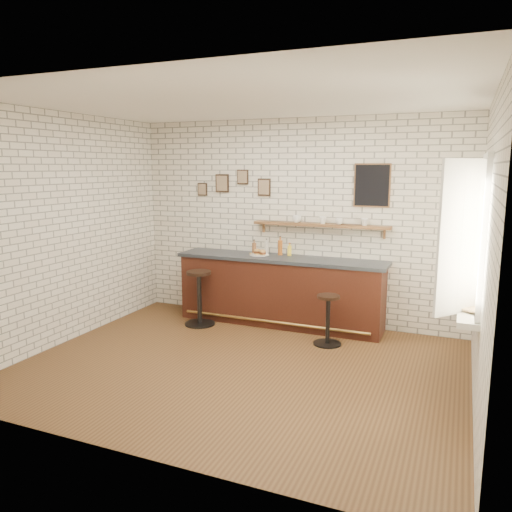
{
  "coord_description": "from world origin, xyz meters",
  "views": [
    {
      "loc": [
        2.29,
        -5.02,
        2.31
      ],
      "look_at": [
        -0.18,
        0.9,
        1.15
      ],
      "focal_mm": 35.0,
      "sensor_mm": 36.0,
      "label": 1
    }
  ],
  "objects_px": {
    "condiment_bottle_yellow": "(289,250)",
    "book_upper": "(467,307)",
    "bitters_bottle_brown": "(254,248)",
    "shelf_cup_c": "(339,221)",
    "sandwich_plate": "(259,255)",
    "ciabatta_sandwich": "(260,252)",
    "bar_counter": "(280,291)",
    "bitters_bottle_amber": "(280,247)",
    "bar_stool_left": "(199,296)",
    "bar_stool_right": "(328,318)",
    "bitters_bottle_white": "(267,248)",
    "book_lower": "(466,309)",
    "shelf_cup_b": "(323,220)",
    "shelf_cup_d": "(365,222)",
    "shelf_cup_a": "(297,219)"
  },
  "relations": [
    {
      "from": "bar_stool_left",
      "to": "bitters_bottle_white",
      "type": "bearing_deg",
      "value": 38.55
    },
    {
      "from": "shelf_cup_d",
      "to": "book_upper",
      "type": "height_order",
      "value": "shelf_cup_d"
    },
    {
      "from": "bitters_bottle_white",
      "to": "book_upper",
      "type": "bearing_deg",
      "value": -32.44
    },
    {
      "from": "sandwich_plate",
      "to": "bar_stool_left",
      "type": "relative_size",
      "value": 0.35
    },
    {
      "from": "sandwich_plate",
      "to": "book_lower",
      "type": "relative_size",
      "value": 1.29
    },
    {
      "from": "shelf_cup_d",
      "to": "bar_counter",
      "type": "bearing_deg",
      "value": -164.22
    },
    {
      "from": "shelf_cup_c",
      "to": "sandwich_plate",
      "type": "bearing_deg",
      "value": 116.87
    },
    {
      "from": "condiment_bottle_yellow",
      "to": "shelf_cup_a",
      "type": "distance_m",
      "value": 0.47
    },
    {
      "from": "bitters_bottle_white",
      "to": "book_lower",
      "type": "xyz_separation_m",
      "value": [
        2.79,
        -1.76,
        -0.16
      ]
    },
    {
      "from": "shelf_cup_c",
      "to": "book_upper",
      "type": "height_order",
      "value": "shelf_cup_c"
    },
    {
      "from": "shelf_cup_d",
      "to": "sandwich_plate",
      "type": "bearing_deg",
      "value": -167.27
    },
    {
      "from": "shelf_cup_a",
      "to": "book_lower",
      "type": "relative_size",
      "value": 0.61
    },
    {
      "from": "bar_counter",
      "to": "shelf_cup_b",
      "type": "bearing_deg",
      "value": 19.4
    },
    {
      "from": "bitters_bottle_white",
      "to": "bar_stool_left",
      "type": "relative_size",
      "value": 0.29
    },
    {
      "from": "bar_stool_left",
      "to": "bar_stool_right",
      "type": "bearing_deg",
      "value": -2.69
    },
    {
      "from": "bitters_bottle_brown",
      "to": "book_lower",
      "type": "bearing_deg",
      "value": -30.51
    },
    {
      "from": "bitters_bottle_white",
      "to": "book_upper",
      "type": "distance_m",
      "value": 3.3
    },
    {
      "from": "ciabatta_sandwich",
      "to": "condiment_bottle_yellow",
      "type": "xyz_separation_m",
      "value": [
        0.42,
        0.13,
        0.03
      ]
    },
    {
      "from": "sandwich_plate",
      "to": "bitters_bottle_brown",
      "type": "bearing_deg",
      "value": 137.36
    },
    {
      "from": "condiment_bottle_yellow",
      "to": "shelf_cup_d",
      "type": "xyz_separation_m",
      "value": [
        1.07,
        0.05,
        0.46
      ]
    },
    {
      "from": "bitters_bottle_white",
      "to": "shelf_cup_d",
      "type": "xyz_separation_m",
      "value": [
        1.44,
        0.05,
        0.44
      ]
    },
    {
      "from": "book_upper",
      "to": "condiment_bottle_yellow",
      "type": "bearing_deg",
      "value": 165.43
    },
    {
      "from": "bar_stool_left",
      "to": "book_upper",
      "type": "distance_m",
      "value": 3.8
    },
    {
      "from": "sandwich_plate",
      "to": "bar_stool_right",
      "type": "relative_size",
      "value": 0.42
    },
    {
      "from": "condiment_bottle_yellow",
      "to": "shelf_cup_b",
      "type": "height_order",
      "value": "shelf_cup_b"
    },
    {
      "from": "bar_counter",
      "to": "bitters_bottle_amber",
      "type": "relative_size",
      "value": 10.94
    },
    {
      "from": "bar_counter",
      "to": "bitters_bottle_amber",
      "type": "height_order",
      "value": "bitters_bottle_amber"
    },
    {
      "from": "bar_stool_left",
      "to": "bitters_bottle_amber",
      "type": "bearing_deg",
      "value": 32.11
    },
    {
      "from": "bar_counter",
      "to": "bitters_bottle_brown",
      "type": "xyz_separation_m",
      "value": [
        -0.48,
        0.15,
        0.59
      ]
    },
    {
      "from": "shelf_cup_c",
      "to": "shelf_cup_d",
      "type": "relative_size",
      "value": 1.05
    },
    {
      "from": "sandwich_plate",
      "to": "condiment_bottle_yellow",
      "type": "distance_m",
      "value": 0.45
    },
    {
      "from": "book_lower",
      "to": "bitters_bottle_amber",
      "type": "bearing_deg",
      "value": 120.15
    },
    {
      "from": "bitters_bottle_amber",
      "to": "bar_stool_left",
      "type": "distance_m",
      "value": 1.39
    },
    {
      "from": "sandwich_plate",
      "to": "ciabatta_sandwich",
      "type": "relative_size",
      "value": 1.15
    },
    {
      "from": "bitters_bottle_brown",
      "to": "shelf_cup_c",
      "type": "distance_m",
      "value": 1.36
    },
    {
      "from": "shelf_cup_c",
      "to": "shelf_cup_a",
      "type": "bearing_deg",
      "value": 108.06
    },
    {
      "from": "condiment_bottle_yellow",
      "to": "book_upper",
      "type": "relative_size",
      "value": 0.81
    },
    {
      "from": "bar_stool_right",
      "to": "bar_stool_left",
      "type": "bearing_deg",
      "value": 177.31
    },
    {
      "from": "shelf_cup_b",
      "to": "shelf_cup_d",
      "type": "bearing_deg",
      "value": -58.94
    },
    {
      "from": "ciabatta_sandwich",
      "to": "shelf_cup_c",
      "type": "distance_m",
      "value": 1.25
    },
    {
      "from": "bitters_bottle_brown",
      "to": "shelf_cup_c",
      "type": "xyz_separation_m",
      "value": [
        1.28,
        0.05,
        0.45
      ]
    },
    {
      "from": "shelf_cup_b",
      "to": "book_upper",
      "type": "xyz_separation_m",
      "value": [
        1.94,
        -1.82,
        -0.59
      ]
    },
    {
      "from": "bar_counter",
      "to": "sandwich_plate",
      "type": "distance_m",
      "value": 0.61
    },
    {
      "from": "ciabatta_sandwich",
      "to": "bitters_bottle_amber",
      "type": "distance_m",
      "value": 0.31
    },
    {
      "from": "sandwich_plate",
      "to": "shelf_cup_c",
      "type": "xyz_separation_m",
      "value": [
        1.15,
        0.18,
        0.53
      ]
    },
    {
      "from": "bar_counter",
      "to": "shelf_cup_d",
      "type": "relative_size",
      "value": 29.08
    },
    {
      "from": "book_upper",
      "to": "ciabatta_sandwich",
      "type": "bearing_deg",
      "value": 171.53
    },
    {
      "from": "book_upper",
      "to": "bitters_bottle_white",
      "type": "bearing_deg",
      "value": 169.16
    },
    {
      "from": "shelf_cup_a",
      "to": "shelf_cup_c",
      "type": "height_order",
      "value": "shelf_cup_a"
    },
    {
      "from": "sandwich_plate",
      "to": "bitters_bottle_white",
      "type": "height_order",
      "value": "bitters_bottle_white"
    }
  ]
}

